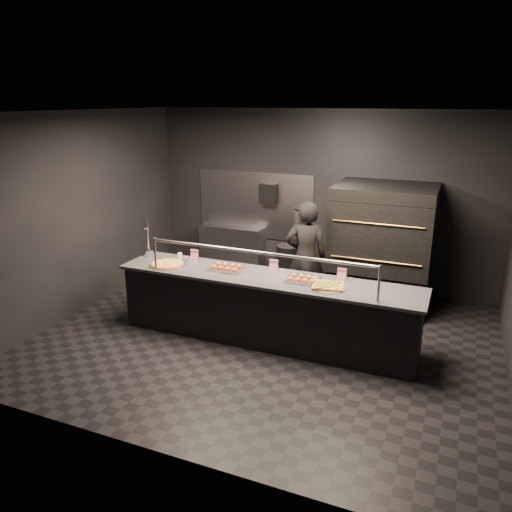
# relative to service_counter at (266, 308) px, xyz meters

# --- Properties ---
(room) EXTENTS (6.04, 6.00, 3.00)m
(room) POSITION_rel_service_counter_xyz_m (-0.02, 0.05, 1.03)
(room) COLOR black
(room) RESTS_ON ground
(service_counter) EXTENTS (4.10, 0.78, 1.37)m
(service_counter) POSITION_rel_service_counter_xyz_m (0.00, 0.00, 0.00)
(service_counter) COLOR black
(service_counter) RESTS_ON ground
(pizza_oven) EXTENTS (1.50, 1.23, 1.91)m
(pizza_oven) POSITION_rel_service_counter_xyz_m (1.20, 1.90, 0.50)
(pizza_oven) COLOR black
(pizza_oven) RESTS_ON ground
(prep_shelf) EXTENTS (1.20, 0.35, 0.90)m
(prep_shelf) POSITION_rel_service_counter_xyz_m (-1.60, 2.32, -0.01)
(prep_shelf) COLOR #99999E
(prep_shelf) RESTS_ON ground
(towel_dispenser) EXTENTS (0.30, 0.20, 0.35)m
(towel_dispenser) POSITION_rel_service_counter_xyz_m (-0.90, 2.39, 1.09)
(towel_dispenser) COLOR black
(towel_dispenser) RESTS_ON room
(fire_extinguisher) EXTENTS (0.14, 0.14, 0.51)m
(fire_extinguisher) POSITION_rel_service_counter_xyz_m (-0.35, 2.40, 0.60)
(fire_extinguisher) COLOR #B2B2B7
(fire_extinguisher) RESTS_ON room
(beer_tap) EXTENTS (0.16, 0.22, 0.60)m
(beer_tap) POSITION_rel_service_counter_xyz_m (-1.95, 0.18, 0.63)
(beer_tap) COLOR silver
(beer_tap) RESTS_ON service_counter
(round_pizza) EXTENTS (0.52, 0.52, 0.03)m
(round_pizza) POSITION_rel_service_counter_xyz_m (-1.45, -0.10, 0.47)
(round_pizza) COLOR silver
(round_pizza) RESTS_ON service_counter
(slider_tray_a) EXTENTS (0.48, 0.38, 0.07)m
(slider_tray_a) POSITION_rel_service_counter_xyz_m (-0.60, 0.06, 0.48)
(slider_tray_a) COLOR silver
(slider_tray_a) RESTS_ON service_counter
(slider_tray_b) EXTENTS (0.48, 0.40, 0.07)m
(slider_tray_b) POSITION_rel_service_counter_xyz_m (0.50, 0.02, 0.48)
(slider_tray_b) COLOR silver
(slider_tray_b) RESTS_ON service_counter
(square_pizza) EXTENTS (0.47, 0.47, 0.05)m
(square_pizza) POSITION_rel_service_counter_xyz_m (0.85, -0.06, 0.47)
(square_pizza) COLOR silver
(square_pizza) RESTS_ON service_counter
(condiment_jar) EXTENTS (0.17, 0.07, 0.11)m
(condiment_jar) POSITION_rel_service_counter_xyz_m (-1.37, 0.16, 0.51)
(condiment_jar) COLOR silver
(condiment_jar) RESTS_ON service_counter
(tent_cards) EXTENTS (2.29, 0.04, 0.15)m
(tent_cards) POSITION_rel_service_counter_xyz_m (-0.09, 0.28, 0.53)
(tent_cards) COLOR white
(tent_cards) RESTS_ON service_counter
(trash_bin) EXTENTS (0.43, 0.43, 0.72)m
(trash_bin) POSITION_rel_service_counter_xyz_m (-0.42, 2.15, -0.11)
(trash_bin) COLOR black
(trash_bin) RESTS_ON ground
(worker) EXTENTS (0.73, 0.60, 1.73)m
(worker) POSITION_rel_service_counter_xyz_m (0.18, 1.17, 0.40)
(worker) COLOR black
(worker) RESTS_ON ground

